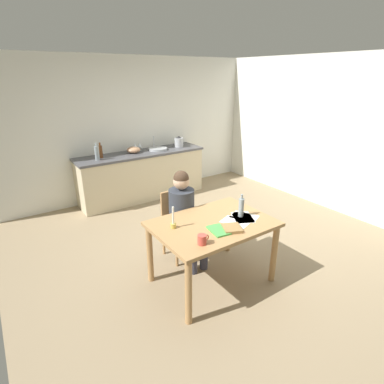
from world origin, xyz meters
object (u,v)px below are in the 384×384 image
at_px(coffee_mug, 202,239).
at_px(wine_glass_by_kettle, 135,146).
at_px(chair_at_table, 178,221).
at_px(wine_glass_near_sink, 139,145).
at_px(dining_table, 213,231).
at_px(book_cookery, 232,228).
at_px(mixing_bowl, 134,150).
at_px(book_magazine, 218,230).
at_px(bottle_oil, 97,153).
at_px(sink_unit, 158,149).
at_px(bottle_vinegar, 100,151).
at_px(candlestick, 173,222).
at_px(stovetop_kettle, 179,142).
at_px(person_seated, 184,212).
at_px(wine_bottle_on_table, 241,207).

relative_size(coffee_mug, wine_glass_by_kettle, 0.82).
distance_m(chair_at_table, wine_glass_near_sink, 2.39).
height_order(chair_at_table, coffee_mug, chair_at_table).
bearing_deg(wine_glass_near_sink, dining_table, -100.15).
height_order(book_cookery, mixing_bowl, mixing_bowl).
bearing_deg(wine_glass_by_kettle, book_cookery, -96.64).
relative_size(book_magazine, bottle_oil, 0.86).
height_order(coffee_mug, sink_unit, sink_unit).
xyz_separation_m(bottle_oil, bottle_vinegar, (0.09, 0.09, -0.01)).
relative_size(bottle_vinegar, wine_glass_near_sink, 1.76).
xyz_separation_m(candlestick, stovetop_kettle, (1.75, 2.69, 0.17)).
relative_size(dining_table, chair_at_table, 1.47).
distance_m(chair_at_table, book_magazine, 0.93).
bearing_deg(coffee_mug, candlestick, 97.79).
height_order(bottle_vinegar, mixing_bowl, bottle_vinegar).
distance_m(dining_table, candlestick, 0.48).
bearing_deg(wine_glass_by_kettle, mixing_bowl, -127.51).
height_order(candlestick, wine_glass_by_kettle, wine_glass_by_kettle).
bearing_deg(sink_unit, stovetop_kettle, -0.50).
relative_size(candlestick, book_magazine, 0.96).
relative_size(bottle_oil, mixing_bowl, 1.18).
height_order(book_cookery, wine_glass_by_kettle, wine_glass_by_kettle).
bearing_deg(bottle_oil, person_seated, -81.18).
distance_m(mixing_bowl, wine_glass_by_kettle, 0.13).
height_order(bottle_oil, wine_glass_by_kettle, bottle_oil).
bearing_deg(bottle_oil, wine_glass_by_kettle, 15.06).
bearing_deg(wine_bottle_on_table, coffee_mug, -161.47).
distance_m(person_seated, sink_unit, 2.44).
bearing_deg(chair_at_table, person_seated, -90.39).
xyz_separation_m(wine_bottle_on_table, bottle_vinegar, (-0.62, 2.91, 0.14)).
bearing_deg(coffee_mug, chair_at_table, 70.75).
height_order(book_cookery, wine_glass_near_sink, wine_glass_near_sink).
relative_size(person_seated, mixing_bowl, 4.79).
distance_m(wine_bottle_on_table, bottle_vinegar, 2.98).
bearing_deg(wine_bottle_on_table, book_magazine, -163.24).
xyz_separation_m(book_cookery, wine_bottle_on_table, (0.29, 0.18, 0.10)).
height_order(book_cookery, bottle_vinegar, bottle_vinegar).
relative_size(book_cookery, stovetop_kettle, 0.91).
xyz_separation_m(candlestick, wine_glass_near_sink, (0.95, 2.84, 0.18)).
distance_m(coffee_mug, stovetop_kettle, 3.55).
relative_size(candlestick, wine_glass_near_sink, 1.57).
distance_m(coffee_mug, bottle_oil, 3.07).
distance_m(coffee_mug, wine_glass_near_sink, 3.40).
height_order(book_magazine, book_cookery, book_cookery).
bearing_deg(candlestick, bottle_vinegar, 86.68).
height_order(bottle_vinegar, wine_glass_by_kettle, bottle_vinegar).
bearing_deg(dining_table, coffee_mug, -140.45).
distance_m(candlestick, mixing_bowl, 2.85).
distance_m(book_magazine, sink_unit, 3.16).
distance_m(book_magazine, bottle_vinegar, 3.06).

